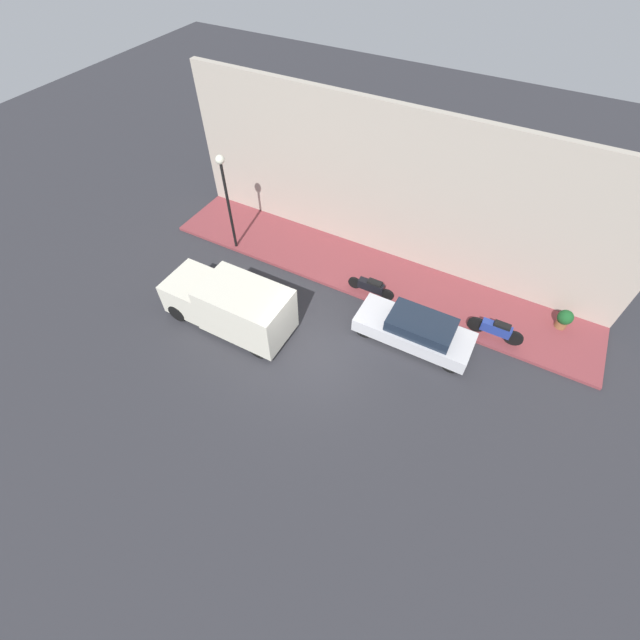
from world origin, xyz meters
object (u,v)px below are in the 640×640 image
object	(u,v)px
streetlamp	(225,187)
potted_plant	(564,319)
delivery_van	(229,304)
motorcycle_blue	(496,329)
motorcycle_black	(371,286)
parked_car	(415,330)

from	to	relation	value
streetlamp	potted_plant	bearing A→B (deg)	-81.73
delivery_van	motorcycle_blue	size ratio (longest dim) A/B	2.44
motorcycle_black	streetlamp	size ratio (longest dim) A/B	0.45
delivery_van	motorcycle_black	world-z (taller)	delivery_van
parked_car	motorcycle_black	bearing A→B (deg)	60.23
streetlamp	parked_car	bearing A→B (deg)	-97.65
motorcycle_black	motorcycle_blue	size ratio (longest dim) A/B	0.98
motorcycle_blue	potted_plant	bearing A→B (deg)	-50.66
delivery_van	potted_plant	size ratio (longest dim) A/B	6.13
parked_car	potted_plant	size ratio (longest dim) A/B	5.31
motorcycle_blue	streetlamp	size ratio (longest dim) A/B	0.46
delivery_van	streetlamp	bearing A→B (deg)	34.20
parked_car	potted_plant	bearing A→B (deg)	-55.95
delivery_van	potted_plant	distance (m)	12.74
motorcycle_blue	streetlamp	distance (m)	12.02
motorcycle_black	streetlamp	xyz separation A→B (m)	(-0.15, 6.71, 2.66)
streetlamp	motorcycle_blue	bearing A→B (deg)	-88.81
delivery_van	motorcycle_blue	bearing A→B (deg)	-66.38
motorcycle_black	motorcycle_blue	world-z (taller)	motorcycle_blue
motorcycle_black	streetlamp	distance (m)	7.22
streetlamp	potted_plant	xyz separation A→B (m)	(2.02, -13.90, -2.62)
parked_car	delivery_van	distance (m)	7.03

